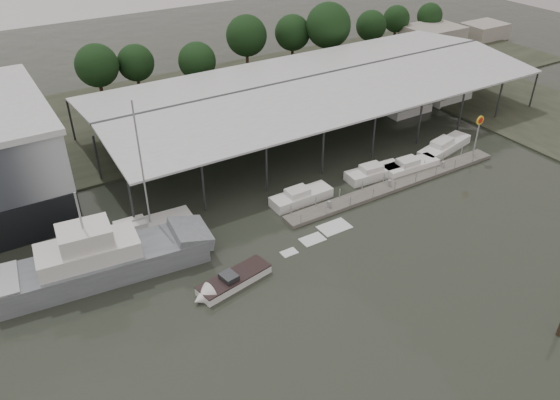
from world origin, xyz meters
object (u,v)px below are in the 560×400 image
shell_fuel_sign (478,129)px  white_sailboat (145,229)px  grey_trawler (105,259)px  speedboat_underway (228,283)px

shell_fuel_sign → white_sailboat: 38.91m
shell_fuel_sign → white_sailboat: bearing=171.5°
grey_trawler → white_sailboat: white_sailboat is taller
shell_fuel_sign → white_sailboat: (-38.35, 5.73, -3.27)m
speedboat_underway → grey_trawler: bearing=-51.1°
white_sailboat → speedboat_underway: size_ratio=0.75×
shell_fuel_sign → grey_trawler: 43.22m
shell_fuel_sign → white_sailboat: size_ratio=0.41×
shell_fuel_sign → grey_trawler: grey_trawler is taller
white_sailboat → speedboat_underway: (3.33, -10.82, -0.27)m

